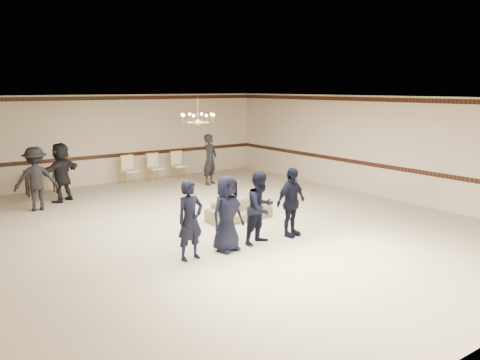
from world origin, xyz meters
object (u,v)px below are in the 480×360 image
object	(u,v)px
adult_mid	(61,172)
console_table	(41,182)
boy_a	(190,220)
adult_left	(36,179)
boy_d	(291,202)
banquet_chair_right	(179,165)
boy_c	(261,208)
banquet_chair_left	(130,171)
banquet_chair_mid	(155,168)
boy_b	(227,214)
adult_right	(210,160)
settee	(239,210)
chandelier	(198,110)

from	to	relation	value
adult_mid	console_table	size ratio (longest dim) A/B	1.85
boy_a	adult_left	size ratio (longest dim) A/B	0.90
adult_mid	console_table	distance (m)	1.53
adult_mid	boy_d	bearing A→B (deg)	85.21
boy_a	banquet_chair_right	world-z (taller)	boy_a
boy_c	banquet_chair_left	size ratio (longest dim) A/B	1.58
banquet_chair_left	banquet_chair_mid	world-z (taller)	same
adult_left	console_table	bearing A→B (deg)	-98.41
boy_b	adult_right	bearing A→B (deg)	52.97
boy_b	settee	xyz separation A→B (m)	(1.64, 1.87, -0.56)
adult_left	adult_mid	bearing A→B (deg)	-134.27
banquet_chair_mid	banquet_chair_right	size ratio (longest dim) A/B	1.00
settee	console_table	size ratio (longest dim) A/B	1.80
boy_c	banquet_chair_mid	distance (m)	8.08
boy_d	adult_left	xyz separation A→B (m)	(-4.24, 6.06, 0.09)
boy_a	adult_left	world-z (taller)	adult_left
boy_d	boy_a	bearing A→B (deg)	169.75
banquet_chair_right	adult_left	bearing A→B (deg)	-159.69
boy_c	boy_d	bearing A→B (deg)	-12.58
boy_a	boy_c	bearing A→B (deg)	-5.48
banquet_chair_mid	banquet_chair_right	xyz separation A→B (m)	(1.00, 0.00, 0.00)
console_table	boy_a	bearing A→B (deg)	-89.17
boy_a	boy_c	xyz separation A→B (m)	(1.80, 0.00, 0.00)
adult_mid	banquet_chair_left	world-z (taller)	adult_mid
adult_mid	boy_b	bearing A→B (deg)	71.75
boy_a	boy_c	size ratio (longest dim) A/B	1.00
boy_c	adult_left	bearing A→B (deg)	106.32
adult_mid	console_table	bearing A→B (deg)	-109.92
settee	boy_d	bearing A→B (deg)	-86.73
boy_d	adult_left	distance (m)	7.40
boy_a	settee	distance (m)	3.21
console_table	boy_d	bearing A→B (deg)	-71.72
banquet_chair_left	boy_d	bearing A→B (deg)	-89.06
boy_c	banquet_chair_mid	bearing A→B (deg)	68.35
chandelier	banquet_chair_left	xyz separation A→B (m)	(0.24, 5.24, -2.36)
boy_c	banquet_chair_right	size ratio (longest dim) A/B	1.58
boy_a	boy_b	distance (m)	0.90
console_table	boy_c	bearing A→B (deg)	-77.19
adult_right	banquet_chair_mid	bearing A→B (deg)	100.54
boy_c	console_table	world-z (taller)	boy_c
boy_b	banquet_chair_mid	size ratio (longest dim) A/B	1.58
console_table	boy_b	bearing A→B (deg)	-83.04
boy_a	adult_mid	world-z (taller)	adult_mid
settee	adult_left	distance (m)	5.89
chandelier	boy_b	distance (m)	3.55
adult_mid	banquet_chair_mid	distance (m)	3.93
boy_c	banquet_chair_mid	size ratio (longest dim) A/B	1.58
chandelier	boy_d	xyz separation A→B (m)	(0.86, -2.74, -2.06)
boy_a	banquet_chair_left	world-z (taller)	boy_a
adult_mid	banquet_chair_mid	bearing A→B (deg)	167.04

